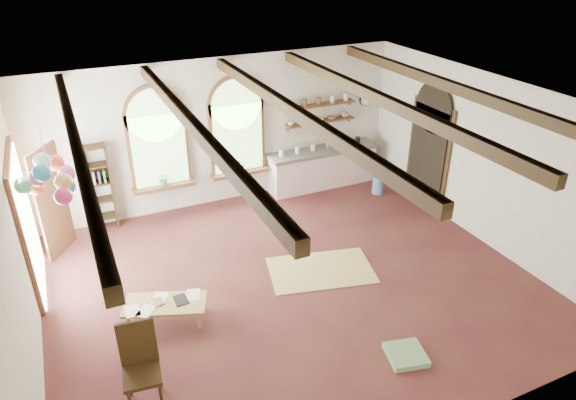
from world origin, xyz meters
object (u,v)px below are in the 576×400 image
side_chair (144,382)px  balloon_cluster (50,178)px  kitchen_counter (322,167)px  coffee_table (165,305)px

side_chair → balloon_cluster: 3.12m
kitchen_counter → side_chair: bearing=-137.1°
coffee_table → balloon_cluster: size_ratio=1.18×
kitchen_counter → coffee_table: (-4.50, -3.29, -0.16)m
coffee_table → balloon_cluster: (-1.21, 0.89, 2.01)m
side_chair → balloon_cluster: balloon_cluster is taller
coffee_table → kitchen_counter: bearing=36.2°
side_chair → coffee_table: bearing=67.5°
coffee_table → side_chair: (-0.60, -1.44, 0.03)m
coffee_table → balloon_cluster: 2.51m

